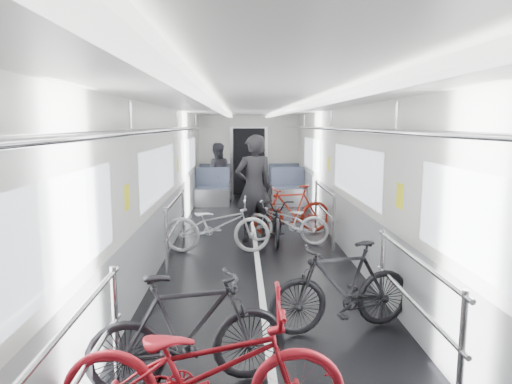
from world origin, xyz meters
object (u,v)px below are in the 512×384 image
bike_left_near (204,368)px  bike_left_far (217,225)px  person_standing (254,188)px  bike_right_mid (286,221)px  bike_aisle (276,219)px  person_seated (217,173)px  bike_left_mid (189,331)px  bike_right_near (342,287)px  bike_right_far (292,210)px

bike_left_near → bike_left_far: (-0.15, 4.57, -0.04)m
person_standing → bike_right_mid: bearing=140.3°
bike_right_mid → bike_aisle: (-0.16, 0.13, 0.01)m
bike_left_far → person_seated: size_ratio=1.08×
bike_left_mid → person_seated: (-0.22, 8.86, 0.33)m
bike_right_near → person_seated: person_seated is taller
bike_right_far → bike_left_far: bearing=-63.3°
bike_left_far → bike_right_near: (1.44, -2.97, 0.01)m
bike_right_far → bike_left_near: bearing=-27.1°
bike_left_mid → bike_right_near: size_ratio=1.03×
bike_left_mid → person_seated: 8.87m
bike_left_mid → person_standing: 4.80m
bike_right_mid → bike_left_mid: bearing=1.6°
bike_left_near → bike_right_far: size_ratio=1.20×
bike_left_mid → bike_aisle: size_ratio=1.03×
bike_right_near → person_standing: person_standing is taller
bike_left_mid → person_seated: bearing=-11.0°
bike_right_mid → person_seated: (-1.45, 4.36, 0.41)m
bike_left_far → bike_right_near: 3.30m
bike_left_near → bike_left_far: bike_left_near is taller
bike_left_far → bike_right_mid: bearing=-65.2°
bike_left_near → person_seated: 9.47m
bike_right_near → bike_right_mid: bearing=170.7°
bike_left_far → person_standing: person_standing is taller
bike_right_near → person_standing: (-0.80, 3.74, 0.50)m
bike_left_mid → bike_left_far: (0.02, 3.97, -0.02)m
bike_left_near → bike_left_far: bearing=2.6°
bike_left_near → person_standing: person_standing is taller
bike_left_mid → bike_right_mid: 4.67m
bike_left_near → bike_right_near: 2.05m
bike_aisle → person_standing: bearing=167.8°
bike_aisle → person_seated: bearing=108.5°
bike_right_near → bike_right_far: 4.21m
bike_right_far → person_seated: 4.01m
bike_right_mid → bike_left_far: bearing=-49.4°
bike_right_near → bike_right_mid: bike_right_near is taller
bike_left_far → bike_aisle: bike_left_far is taller
person_standing → bike_left_near: bearing=67.2°
person_seated → bike_left_far: bearing=89.3°
bike_aisle → bike_right_near: bearing=-82.3°
person_standing → person_seated: size_ratio=1.19×
bike_left_far → bike_right_far: size_ratio=1.11×
bike_aisle → person_standing: size_ratio=0.81×
bike_right_mid → person_seated: size_ratio=0.94×
bike_right_near → person_seated: 8.04m
bike_left_near → bike_right_near: (1.29, 1.60, -0.03)m
bike_aisle → person_standing: person_standing is taller
bike_right_mid → person_seated: 4.61m
bike_right_near → bike_right_mid: 3.51m
bike_aisle → person_seated: 4.43m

